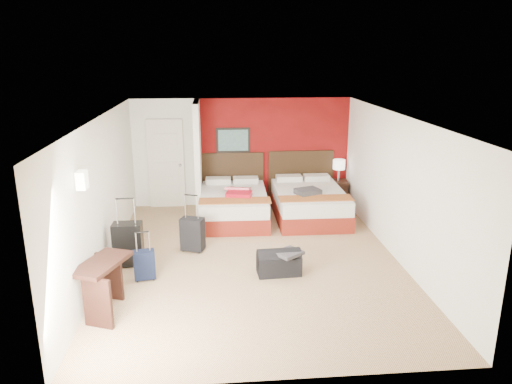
{
  "coord_description": "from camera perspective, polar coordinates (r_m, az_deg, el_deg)",
  "views": [
    {
      "loc": [
        -0.65,
        -7.79,
        3.53
      ],
      "look_at": [
        0.11,
        0.8,
        1.0
      ],
      "focal_mm": 33.92,
      "sensor_mm": 36.0,
      "label": 1
    }
  ],
  "objects": [
    {
      "name": "desk",
      "position": [
        7.13,
        -17.52,
        -10.64
      ],
      "size": [
        0.76,
        1.02,
        0.77
      ],
      "primitive_type": "cube",
      "rotation": [
        0.0,
        0.0,
        -0.37
      ],
      "color": "black",
      "rests_on": "ground"
    },
    {
      "name": "nightstand",
      "position": [
        11.57,
        9.6,
        -0.1
      ],
      "size": [
        0.47,
        0.47,
        0.6
      ],
      "primitive_type": "cube",
      "rotation": [
        0.0,
        0.0,
        -0.11
      ],
      "color": "black",
      "rests_on": "ground"
    },
    {
      "name": "partition_wall",
      "position": [
        10.65,
        -6.87,
        3.87
      ],
      "size": [
        0.12,
        1.2,
        2.5
      ],
      "primitive_type": "cube",
      "color": "silver",
      "rests_on": "ground"
    },
    {
      "name": "bed_left",
      "position": [
        10.42,
        -2.64,
        -1.69
      ],
      "size": [
        1.48,
        2.07,
        0.61
      ],
      "primitive_type": "cube",
      "rotation": [
        0.0,
        0.0,
        -0.03
      ],
      "color": "silver",
      "rests_on": "ground"
    },
    {
      "name": "red_accent_panel",
      "position": [
        11.34,
        2.12,
        4.74
      ],
      "size": [
        3.5,
        0.04,
        2.5
      ],
      "primitive_type": "cube",
      "color": "maroon",
      "rests_on": "ground"
    },
    {
      "name": "suitcase_navy",
      "position": [
        7.98,
        -13.02,
        -8.53
      ],
      "size": [
        0.36,
        0.26,
        0.46
      ],
      "primitive_type": "cube",
      "rotation": [
        0.0,
        0.0,
        0.18
      ],
      "color": "black",
      "rests_on": "ground"
    },
    {
      "name": "jacket_bundle",
      "position": [
        10.18,
        6.13,
        0.05
      ],
      "size": [
        0.58,
        0.52,
        0.11
      ],
      "primitive_type": "cube",
      "rotation": [
        0.0,
        0.0,
        0.36
      ],
      "color": "#3B3C41",
      "rests_on": "bed_right"
    },
    {
      "name": "ground",
      "position": [
        8.57,
        -0.29,
        -7.96
      ],
      "size": [
        6.5,
        6.5,
        0.0
      ],
      "primitive_type": "plane",
      "color": "tan",
      "rests_on": "ground"
    },
    {
      "name": "bed_right",
      "position": [
        10.59,
        6.29,
        -1.42
      ],
      "size": [
        1.49,
        2.11,
        0.63
      ],
      "primitive_type": "cube",
      "rotation": [
        0.0,
        0.0,
        -0.01
      ],
      "color": "silver",
      "rests_on": "ground"
    },
    {
      "name": "duffel_bag",
      "position": [
        8.0,
        2.71,
        -8.43
      ],
      "size": [
        0.72,
        0.41,
        0.36
      ],
      "primitive_type": "cube",
      "rotation": [
        0.0,
        0.0,
        0.06
      ],
      "color": "black",
      "rests_on": "ground"
    },
    {
      "name": "suitcase_black",
      "position": [
        8.5,
        -14.82,
        -6.09
      ],
      "size": [
        0.49,
        0.31,
        0.73
      ],
      "primitive_type": "cube",
      "rotation": [
        0.0,
        0.0,
        -0.01
      ],
      "color": "black",
      "rests_on": "ground"
    },
    {
      "name": "room_walls",
      "position": [
        9.51,
        -9.49,
        2.3
      ],
      "size": [
        5.02,
        6.52,
        2.5
      ],
      "color": "white",
      "rests_on": "ground"
    },
    {
      "name": "entry_door",
      "position": [
        11.32,
        -10.55,
        3.29
      ],
      "size": [
        0.82,
        0.06,
        2.05
      ],
      "primitive_type": "cube",
      "color": "silver",
      "rests_on": "ground"
    },
    {
      "name": "suitcase_charcoal",
      "position": [
        8.89,
        -7.49,
        -5.1
      ],
      "size": [
        0.47,
        0.37,
        0.6
      ],
      "primitive_type": "cube",
      "rotation": [
        0.0,
        0.0,
        -0.34
      ],
      "color": "black",
      "rests_on": "ground"
    },
    {
      "name": "red_suitcase_open",
      "position": [
        10.23,
        -2.08,
        0.02
      ],
      "size": [
        0.66,
        0.81,
        0.09
      ],
      "primitive_type": "cube",
      "rotation": [
        0.0,
        0.0,
        -0.2
      ],
      "color": "red",
      "rests_on": "bed_left"
    },
    {
      "name": "table_lamp",
      "position": [
        11.42,
        9.73,
        2.55
      ],
      "size": [
        0.34,
        0.34,
        0.5
      ],
      "primitive_type": "cylinder",
      "rotation": [
        0.0,
        0.0,
        0.23
      ],
      "color": "silver",
      "rests_on": "nightstand"
    },
    {
      "name": "jacket_draped",
      "position": [
        7.89,
        3.87,
        -7.18
      ],
      "size": [
        0.53,
        0.52,
        0.05
      ],
      "primitive_type": "cube",
      "rotation": [
        0.0,
        0.0,
        0.64
      ],
      "color": "#3B3A40",
      "rests_on": "duffel_bag"
    }
  ]
}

